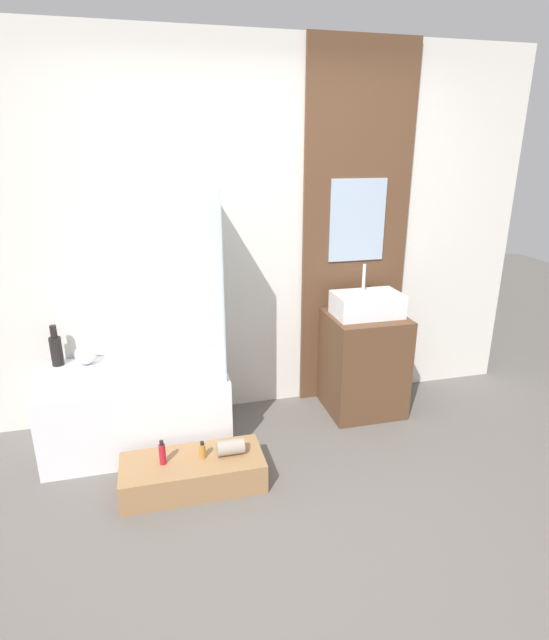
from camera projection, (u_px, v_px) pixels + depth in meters
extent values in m
plane|color=#605B56|center=(319.00, 546.00, 2.51)|extent=(12.00, 12.00, 0.00)
cube|color=silver|center=(251.00, 236.00, 3.53)|extent=(4.20, 0.06, 2.60)
cube|color=brown|center=(356.00, 233.00, 3.66)|extent=(0.81, 0.03, 2.60)
cube|color=#9EB2C6|center=(357.00, 220.00, 3.61)|extent=(0.42, 0.01, 0.59)
cube|color=white|center=(138.00, 407.00, 3.33)|extent=(1.17, 0.65, 0.52)
cube|color=silver|center=(134.00, 372.00, 3.24)|extent=(0.91, 0.46, 0.01)
cube|color=silver|center=(216.00, 280.00, 3.16)|extent=(0.01, 0.58, 1.17)
cube|color=#997047|center=(193.00, 472.00, 2.93)|extent=(0.83, 0.36, 0.18)
cube|color=brown|center=(363.00, 363.00, 3.72)|extent=(0.54, 0.50, 0.75)
cube|color=white|center=(367.00, 304.00, 3.57)|extent=(0.48, 0.30, 0.17)
cylinder|color=silver|center=(364.00, 277.00, 3.58)|extent=(0.02, 0.02, 0.19)
cylinder|color=black|center=(56.00, 351.00, 3.31)|extent=(0.08, 0.08, 0.20)
cylinder|color=black|center=(53.00, 332.00, 3.27)|extent=(0.04, 0.04, 0.08)
sphere|color=white|center=(85.00, 355.00, 3.34)|extent=(0.14, 0.14, 0.14)
cylinder|color=#B21928|center=(162.00, 454.00, 2.84)|extent=(0.04, 0.04, 0.12)
cylinder|color=black|center=(161.00, 443.00, 2.82)|extent=(0.02, 0.02, 0.03)
cylinder|color=#B2752D|center=(202.00, 451.00, 2.90)|extent=(0.04, 0.04, 0.09)
cylinder|color=black|center=(202.00, 443.00, 2.88)|extent=(0.02, 0.02, 0.02)
cylinder|color=gray|center=(231.00, 447.00, 2.94)|extent=(0.16, 0.09, 0.09)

